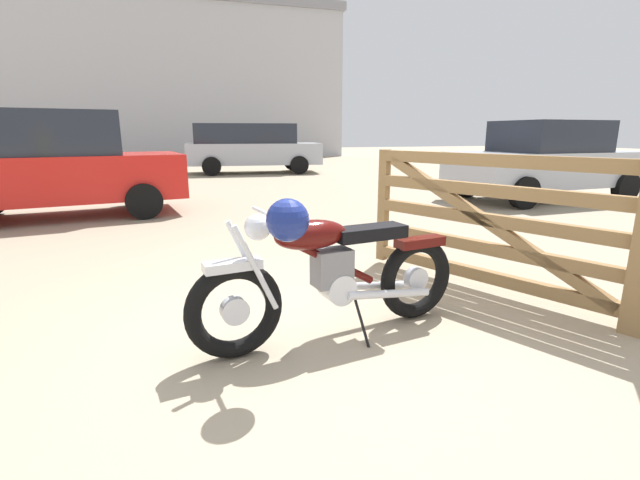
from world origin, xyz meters
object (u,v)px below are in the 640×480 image
Objects in this scene: blue_hatchback_right at (251,147)px; dark_sedan_left at (546,161)px; timber_gate at (518,220)px; silver_sedan_mid at (54,164)px; vintage_motorcycle at (329,272)px.

dark_sedan_left is (5.00, -8.56, -0.10)m from blue_hatchback_right.
timber_gate is 13.32m from blue_hatchback_right.
blue_hatchback_right reaches higher than timber_gate.
silver_sedan_mid reaches higher than dark_sedan_left.
vintage_motorcycle is 0.87× the size of timber_gate.
blue_hatchback_right is (1.65, 13.56, 0.45)m from vintage_motorcycle.
vintage_motorcycle is 0.43× the size of blue_hatchback_right.
silver_sedan_mid is 8.99m from blue_hatchback_right.
dark_sedan_left is at bearing -151.73° from vintage_motorcycle.
dark_sedan_left is at bearing -69.92° from timber_gate.
silver_sedan_mid is 9.60m from dark_sedan_left.
timber_gate is 7.29m from silver_sedan_mid.
blue_hatchback_right is at bearing -105.61° from vintage_motorcycle.
timber_gate is at bearing 179.02° from vintage_motorcycle.
timber_gate reaches higher than vintage_motorcycle.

